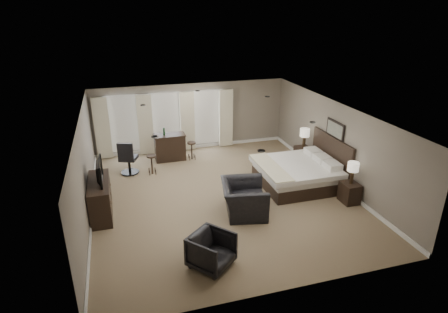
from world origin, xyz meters
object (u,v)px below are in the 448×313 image
object	(u,v)px
lamp_far	(304,138)
tv	(98,179)
bar_counter	(170,147)
lamp_near	(352,173)
dresser	(100,198)
armchair_near	(244,194)
nightstand_far	(303,156)
bar_stool_left	(152,165)
bed	(300,163)
armchair_far	(212,249)
bar_stool_right	(192,151)
desk_chair	(129,157)
nightstand_near	(350,193)

from	to	relation	value
lamp_far	tv	distance (m)	7.10
tv	bar_counter	distance (m)	4.17
lamp_near	dresser	xyz separation A→B (m)	(-6.92, 1.33, -0.43)
dresser	armchair_near	world-z (taller)	armchair_near
nightstand_far	bar_stool_left	distance (m)	5.34
bed	dresser	size ratio (longest dim) A/B	1.40
nightstand_far	armchair_near	size ratio (longest dim) A/B	0.48
bar_counter	armchair_near	bearing A→B (deg)	-72.90
lamp_far	nightstand_far	bearing A→B (deg)	0.00
armchair_far	bar_stool_left	xyz separation A→B (m)	(-0.72, 5.27, -0.10)
bed	armchair_near	distance (m)	2.55
bar_stool_right	desk_chair	size ratio (longest dim) A/B	0.57
tv	bar_counter	xyz separation A→B (m)	(2.42, 3.36, -0.56)
bar_stool_left	bar_stool_right	world-z (taller)	bar_stool_left
bar_stool_left	bar_stool_right	distance (m)	1.81
bar_counter	desk_chair	xyz separation A→B (m)	(-1.52, -0.81, 0.10)
armchair_near	bar_stool_right	bearing A→B (deg)	19.50
lamp_near	armchair_near	bearing A→B (deg)	174.69
bar_stool_left	bar_stool_right	xyz separation A→B (m)	(1.56, 0.91, -0.00)
lamp_far	tv	world-z (taller)	lamp_far
lamp_far	bar_stool_right	bearing A→B (deg)	156.66
lamp_near	nightstand_far	bearing A→B (deg)	90.00
bed	lamp_near	xyz separation A→B (m)	(0.89, -1.45, 0.17)
bed	armchair_far	xyz separation A→B (m)	(-3.69, -3.12, -0.32)
bed	desk_chair	size ratio (longest dim) A/B	2.01
nightstand_far	bar_stool_right	world-z (taller)	bar_stool_right
bar_stool_right	bar_stool_left	bearing A→B (deg)	-149.84
nightstand_far	bed	bearing A→B (deg)	-121.54
nightstand_far	armchair_near	world-z (taller)	armchair_near
armchair_far	bar_counter	world-z (taller)	bar_counter
bar_stool_right	lamp_near	bearing A→B (deg)	-50.40
bar_counter	dresser	bearing A→B (deg)	-125.72
desk_chair	bar_counter	bearing A→B (deg)	-130.41
bed	tv	distance (m)	6.04
nightstand_far	lamp_far	size ratio (longest dim) A/B	0.93
tv	armchair_near	distance (m)	3.93
lamp_far	armchair_near	world-z (taller)	lamp_far
dresser	tv	size ratio (longest dim) A/B	1.62
nightstand_near	bar_stool_left	xyz separation A→B (m)	(-5.29, 3.60, 0.04)
lamp_near	desk_chair	distance (m)	7.17
tv	desk_chair	xyz separation A→B (m)	(0.89, 2.55, -0.46)
dresser	armchair_far	size ratio (longest dim) A/B	1.95
bar_stool_left	dresser	bearing A→B (deg)	-125.58
bar_counter	nightstand_near	bearing A→B (deg)	-46.13
lamp_far	dresser	xyz separation A→B (m)	(-6.92, -1.57, -0.50)
bed	bar_stool_left	bearing A→B (deg)	153.98
nightstand_near	nightstand_far	world-z (taller)	nightstand_far
nightstand_near	lamp_far	size ratio (longest dim) A/B	0.86
dresser	lamp_near	bearing A→B (deg)	-10.86
nightstand_near	nightstand_far	size ratio (longest dim) A/B	0.93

